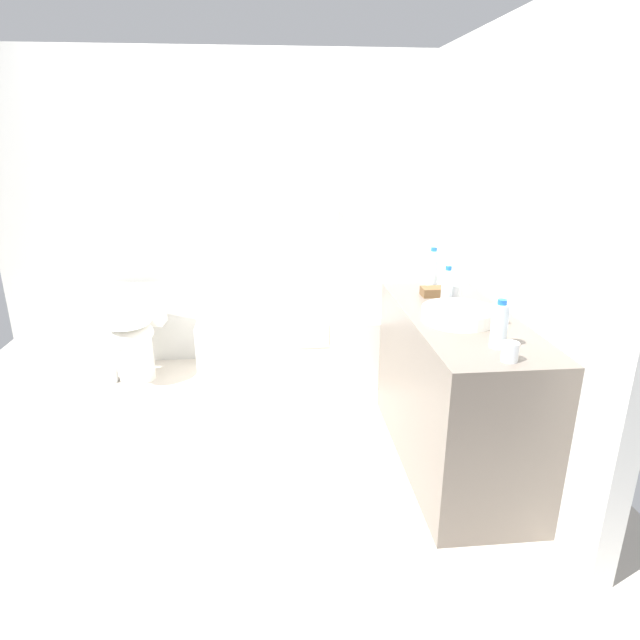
% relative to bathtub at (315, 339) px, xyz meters
% --- Properties ---
extents(ground_plane, '(4.04, 4.04, 0.00)m').
position_rel_bathtub_xyz_m(ground_plane, '(-0.60, -0.81, -0.27)').
color(ground_plane, beige).
extents(wall_back_tiled, '(3.44, 0.10, 2.30)m').
position_rel_bathtub_xyz_m(wall_back_tiled, '(-0.60, 0.40, 0.88)').
color(wall_back_tiled, silver).
rests_on(wall_back_tiled, ground_plane).
extents(wall_right_mirror, '(0.10, 2.72, 2.30)m').
position_rel_bathtub_xyz_m(wall_right_mirror, '(0.97, -0.81, 0.88)').
color(wall_right_mirror, silver).
rests_on(wall_right_mirror, ground_plane).
extents(bathtub, '(1.67, 0.70, 1.25)m').
position_rel_bathtub_xyz_m(bathtub, '(0.00, 0.00, 0.00)').
color(bathtub, white).
rests_on(bathtub, ground_plane).
extents(toilet, '(0.39, 0.53, 0.68)m').
position_rel_bathtub_xyz_m(toilet, '(-1.32, 0.04, 0.08)').
color(toilet, white).
rests_on(toilet, ground_plane).
extents(vanity_counter, '(0.54, 1.34, 0.85)m').
position_rel_bathtub_xyz_m(vanity_counter, '(0.65, -1.23, 0.15)').
color(vanity_counter, '#6B6056').
rests_on(vanity_counter, ground_plane).
extents(sink_basin, '(0.36, 0.36, 0.07)m').
position_rel_bathtub_xyz_m(sink_basin, '(0.60, -1.30, 0.61)').
color(sink_basin, white).
rests_on(sink_basin, vanity_counter).
extents(sink_faucet, '(0.10, 0.15, 0.08)m').
position_rel_bathtub_xyz_m(sink_faucet, '(0.81, -1.30, 0.61)').
color(sink_faucet, '#ADADB2').
rests_on(sink_faucet, vanity_counter).
extents(water_bottle_0, '(0.07, 0.07, 0.26)m').
position_rel_bathtub_xyz_m(water_bottle_0, '(0.64, -0.73, 0.70)').
color(water_bottle_0, silver).
rests_on(water_bottle_0, vanity_counter).
extents(water_bottle_1, '(0.06, 0.06, 0.22)m').
position_rel_bathtub_xyz_m(water_bottle_1, '(0.62, -1.06, 0.68)').
color(water_bottle_1, silver).
rests_on(water_bottle_1, vanity_counter).
extents(water_bottle_2, '(0.07, 0.07, 0.22)m').
position_rel_bathtub_xyz_m(water_bottle_2, '(0.66, -1.65, 0.68)').
color(water_bottle_2, silver).
rests_on(water_bottle_2, vanity_counter).
extents(drinking_glass_0, '(0.07, 0.07, 0.10)m').
position_rel_bathtub_xyz_m(drinking_glass_0, '(0.68, -0.99, 0.63)').
color(drinking_glass_0, white).
rests_on(drinking_glass_0, vanity_counter).
extents(drinking_glass_1, '(0.07, 0.07, 0.08)m').
position_rel_bathtub_xyz_m(drinking_glass_1, '(0.65, -1.80, 0.62)').
color(drinking_glass_1, white).
rests_on(drinking_glass_1, vanity_counter).
extents(amenity_basket, '(0.14, 0.10, 0.05)m').
position_rel_bathtub_xyz_m(amenity_basket, '(0.61, -0.86, 0.60)').
color(amenity_basket, brown).
rests_on(amenity_basket, vanity_counter).
extents(toilet_paper_roll, '(0.11, 0.11, 0.13)m').
position_rel_bathtub_xyz_m(toilet_paper_roll, '(-1.52, -0.02, -0.20)').
color(toilet_paper_roll, white).
rests_on(toilet_paper_roll, ground_plane).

